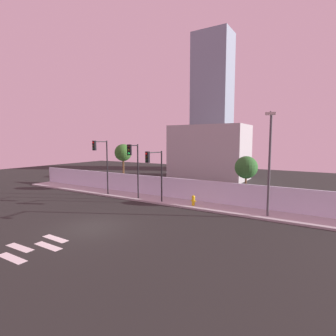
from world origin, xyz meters
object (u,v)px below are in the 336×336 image
at_px(traffic_light_right, 154,165).
at_px(roadside_tree_midleft, 246,168).
at_px(traffic_light_center, 133,159).
at_px(roadside_tree_leftmost, 123,153).
at_px(street_lamp_curbside, 270,157).
at_px(traffic_light_left, 101,156).
at_px(fire_hydrant, 193,200).

relative_size(traffic_light_right, roadside_tree_midleft, 1.06).
bearing_deg(roadside_tree_midleft, traffic_light_right, -149.66).
height_order(traffic_light_center, roadside_tree_leftmost, traffic_light_center).
distance_m(traffic_light_right, street_lamp_curbside, 8.90).
xyz_separation_m(roadside_tree_leftmost, roadside_tree_midleft, (13.10, 0.00, -0.86)).
bearing_deg(traffic_light_left, traffic_light_center, -0.54).
bearing_deg(street_lamp_curbside, traffic_light_right, -174.70).
relative_size(fire_hydrant, roadside_tree_leftmost, 0.17).
bearing_deg(traffic_light_right, street_lamp_curbside, 5.30).
relative_size(traffic_light_center, roadside_tree_midleft, 1.19).
height_order(traffic_light_left, roadside_tree_midleft, traffic_light_left).
relative_size(street_lamp_curbside, roadside_tree_leftmost, 1.40).
distance_m(traffic_light_left, traffic_light_right, 6.19).
height_order(fire_hydrant, roadside_tree_leftmost, roadside_tree_leftmost).
distance_m(street_lamp_curbside, roadside_tree_leftmost, 15.71).
bearing_deg(fire_hydrant, street_lamp_curbside, -2.41).
xyz_separation_m(traffic_light_left, traffic_light_center, (3.97, -0.04, -0.21)).
bearing_deg(roadside_tree_leftmost, roadside_tree_midleft, 0.00).
bearing_deg(roadside_tree_leftmost, fire_hydrant, -15.77).
height_order(fire_hydrant, roadside_tree_midleft, roadside_tree_midleft).
xyz_separation_m(traffic_light_left, roadside_tree_leftmost, (-0.44, 3.68, 0.09)).
relative_size(traffic_light_center, fire_hydrant, 5.92).
bearing_deg(roadside_tree_midleft, fire_hydrant, -141.09).
bearing_deg(roadside_tree_midleft, traffic_light_left, -163.79).
bearing_deg(traffic_light_center, street_lamp_curbside, 3.83).
distance_m(traffic_light_left, roadside_tree_midleft, 13.20).
bearing_deg(traffic_light_right, traffic_light_center, 177.88).
relative_size(traffic_light_left, fire_hydrant, 6.31).
bearing_deg(traffic_light_left, fire_hydrant, 5.79).
bearing_deg(fire_hydrant, traffic_light_center, -169.54).
xyz_separation_m(traffic_light_center, street_lamp_curbside, (11.01, 0.74, 0.55)).
height_order(traffic_light_right, roadside_tree_leftmost, roadside_tree_leftmost).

